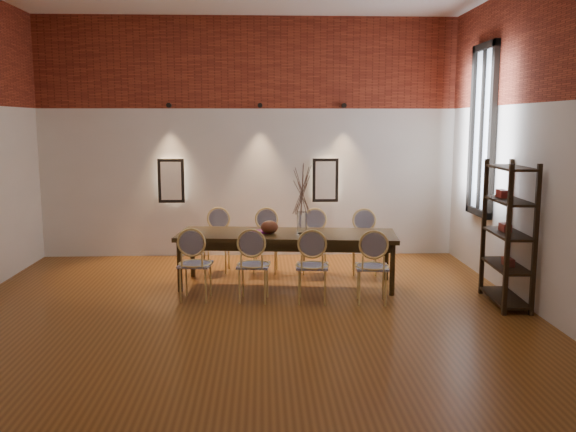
{
  "coord_description": "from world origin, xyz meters",
  "views": [
    {
      "loc": [
        0.23,
        -6.84,
        2.26
      ],
      "look_at": [
        0.56,
        1.07,
        1.05
      ],
      "focal_mm": 38.0,
      "sensor_mm": 36.0,
      "label": 1
    }
  ],
  "objects_px": {
    "chair_near_d": "(372,267)",
    "bowl": "(270,227)",
    "chair_near_c": "(312,266)",
    "vase": "(302,222)",
    "book": "(262,232)",
    "chair_near_a": "(195,264)",
    "chair_far_a": "(217,241)",
    "chair_far_c": "(315,242)",
    "chair_near_b": "(254,265)",
    "chair_far_d": "(365,243)",
    "dining_table": "(287,259)",
    "chair_far_b": "(265,242)",
    "shelving_rack": "(508,234)"
  },
  "relations": [
    {
      "from": "chair_far_c",
      "to": "bowl",
      "type": "height_order",
      "value": "chair_far_c"
    },
    {
      "from": "chair_near_b",
      "to": "chair_near_d",
      "type": "bearing_deg",
      "value": -0.0
    },
    {
      "from": "chair_far_b",
      "to": "shelving_rack",
      "type": "xyz_separation_m",
      "value": [
        3.01,
        -1.78,
        0.43
      ]
    },
    {
      "from": "chair_near_c",
      "to": "book",
      "type": "distance_m",
      "value": 1.1
    },
    {
      "from": "chair_far_d",
      "to": "shelving_rack",
      "type": "distance_m",
      "value": 2.26
    },
    {
      "from": "shelving_rack",
      "to": "dining_table",
      "type": "bearing_deg",
      "value": 163.59
    },
    {
      "from": "chair_near_a",
      "to": "vase",
      "type": "height_order",
      "value": "vase"
    },
    {
      "from": "dining_table",
      "to": "chair_near_b",
      "type": "distance_m",
      "value": 0.86
    },
    {
      "from": "chair_near_b",
      "to": "chair_far_b",
      "type": "relative_size",
      "value": 1.0
    },
    {
      "from": "chair_near_a",
      "to": "chair_far_a",
      "type": "xyz_separation_m",
      "value": [
        0.16,
        1.52,
        0.0
      ]
    },
    {
      "from": "chair_far_c",
      "to": "chair_far_d",
      "type": "relative_size",
      "value": 1.0
    },
    {
      "from": "chair_near_a",
      "to": "chair_far_a",
      "type": "distance_m",
      "value": 1.53
    },
    {
      "from": "shelving_rack",
      "to": "bowl",
      "type": "bearing_deg",
      "value": 165.52
    },
    {
      "from": "dining_table",
      "to": "chair_near_c",
      "type": "xyz_separation_m",
      "value": [
        0.29,
        -0.8,
        0.09
      ]
    },
    {
      "from": "chair_far_b",
      "to": "chair_far_c",
      "type": "height_order",
      "value": "same"
    },
    {
      "from": "chair_far_d",
      "to": "book",
      "type": "xyz_separation_m",
      "value": [
        -1.54,
        -0.59,
        0.3
      ]
    },
    {
      "from": "dining_table",
      "to": "chair_far_c",
      "type": "relative_size",
      "value": 3.2
    },
    {
      "from": "chair_near_b",
      "to": "chair_far_d",
      "type": "distance_m",
      "value": 2.14
    },
    {
      "from": "dining_table",
      "to": "bowl",
      "type": "bearing_deg",
      "value": -168.02
    },
    {
      "from": "chair_near_c",
      "to": "vase",
      "type": "distance_m",
      "value": 0.89
    },
    {
      "from": "chair_far_b",
      "to": "shelving_rack",
      "type": "height_order",
      "value": "shelving_rack"
    },
    {
      "from": "chair_near_d",
      "to": "vase",
      "type": "height_order",
      "value": "vase"
    },
    {
      "from": "chair_far_a",
      "to": "vase",
      "type": "height_order",
      "value": "vase"
    },
    {
      "from": "chair_far_a",
      "to": "chair_far_b",
      "type": "relative_size",
      "value": 1.0
    },
    {
      "from": "dining_table",
      "to": "chair_far_d",
      "type": "distance_m",
      "value": 1.36
    },
    {
      "from": "chair_far_a",
      "to": "chair_near_b",
      "type": "bearing_deg",
      "value": 116.21
    },
    {
      "from": "chair_far_d",
      "to": "book",
      "type": "relative_size",
      "value": 3.62
    },
    {
      "from": "chair_near_d",
      "to": "bowl",
      "type": "xyz_separation_m",
      "value": [
        -1.28,
        0.85,
        0.37
      ]
    },
    {
      "from": "dining_table",
      "to": "bowl",
      "type": "relative_size",
      "value": 12.52
    },
    {
      "from": "dining_table",
      "to": "book",
      "type": "distance_m",
      "value": 0.52
    },
    {
      "from": "chair_far_c",
      "to": "book",
      "type": "relative_size",
      "value": 3.62
    },
    {
      "from": "chair_near_d",
      "to": "chair_far_b",
      "type": "distance_m",
      "value": 2.14
    },
    {
      "from": "chair_near_d",
      "to": "chair_far_b",
      "type": "height_order",
      "value": "same"
    },
    {
      "from": "chair_near_b",
      "to": "vase",
      "type": "xyz_separation_m",
      "value": [
        0.66,
        0.7,
        0.43
      ]
    },
    {
      "from": "chair_near_b",
      "to": "vase",
      "type": "height_order",
      "value": "vase"
    },
    {
      "from": "chair_near_b",
      "to": "chair_far_b",
      "type": "bearing_deg",
      "value": 90.0
    },
    {
      "from": "chair_far_c",
      "to": "chair_far_b",
      "type": "bearing_deg",
      "value": 0.0
    },
    {
      "from": "chair_near_b",
      "to": "chair_far_a",
      "type": "bearing_deg",
      "value": 116.21
    },
    {
      "from": "bowl",
      "to": "chair_near_c",
      "type": "bearing_deg",
      "value": -55.47
    },
    {
      "from": "dining_table",
      "to": "chair_near_b",
      "type": "xyz_separation_m",
      "value": [
        -0.45,
        -0.72,
        0.09
      ]
    },
    {
      "from": "chair_near_c",
      "to": "bowl",
      "type": "relative_size",
      "value": 3.92
    },
    {
      "from": "chair_near_d",
      "to": "chair_near_a",
      "type": "bearing_deg",
      "value": -180.0
    },
    {
      "from": "dining_table",
      "to": "vase",
      "type": "distance_m",
      "value": 0.57
    },
    {
      "from": "chair_near_c",
      "to": "chair_near_d",
      "type": "bearing_deg",
      "value": 0.0
    },
    {
      "from": "chair_near_a",
      "to": "chair_near_c",
      "type": "xyz_separation_m",
      "value": [
        1.49,
        -0.16,
        0.0
      ]
    },
    {
      "from": "chair_near_a",
      "to": "chair_far_d",
      "type": "xyz_separation_m",
      "value": [
        2.4,
        1.28,
        0.0
      ]
    },
    {
      "from": "chair_near_d",
      "to": "chair_near_c",
      "type": "bearing_deg",
      "value": -180.0
    },
    {
      "from": "chair_far_a",
      "to": "chair_far_d",
      "type": "distance_m",
      "value": 2.25
    },
    {
      "from": "chair_near_c",
      "to": "vase",
      "type": "bearing_deg",
      "value": 102.19
    },
    {
      "from": "chair_near_a",
      "to": "chair_far_b",
      "type": "relative_size",
      "value": 1.0
    }
  ]
}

